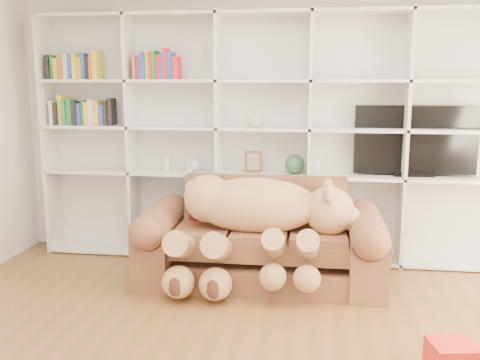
# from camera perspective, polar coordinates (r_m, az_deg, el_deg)

# --- Properties ---
(wall_back) EXTENTS (5.00, 0.02, 2.70)m
(wall_back) POSITION_cam_1_polar(r_m,az_deg,el_deg) (5.36, 2.76, 6.23)
(wall_back) COLOR white
(wall_back) RESTS_ON floor
(bookshelf) EXTENTS (4.43, 0.35, 2.40)m
(bookshelf) POSITION_cam_1_polar(r_m,az_deg,el_deg) (5.25, -0.01, 5.68)
(bookshelf) COLOR silver
(bookshelf) RESTS_ON floor
(sofa) EXTENTS (2.10, 0.91, 0.88)m
(sofa) POSITION_cam_1_polar(r_m,az_deg,el_deg) (4.75, 2.29, -6.83)
(sofa) COLOR brown
(sofa) RESTS_ON floor
(teddy_bear) EXTENTS (1.60, 0.87, 0.93)m
(teddy_bear) POSITION_cam_1_polar(r_m,az_deg,el_deg) (4.51, 1.68, -4.04)
(teddy_bear) COLOR tan
(teddy_bear) RESTS_ON sofa
(throw_pillow) EXTENTS (0.40, 0.28, 0.38)m
(throw_pillow) POSITION_cam_1_polar(r_m,az_deg,el_deg) (4.89, -3.16, -2.77)
(throw_pillow) COLOR #540E1E
(throw_pillow) RESTS_ON sofa
(gift_box) EXTENTS (0.30, 0.29, 0.21)m
(gift_box) POSITION_cam_1_polar(r_m,az_deg,el_deg) (3.62, 21.63, -17.34)
(gift_box) COLOR red
(gift_box) RESTS_ON floor
(tv) EXTENTS (1.12, 0.18, 0.66)m
(tv) POSITION_cam_1_polar(r_m,az_deg,el_deg) (5.29, 18.16, 3.95)
(tv) COLOR black
(tv) RESTS_ON bookshelf
(picture_frame) EXTENTS (0.16, 0.05, 0.20)m
(picture_frame) POSITION_cam_1_polar(r_m,az_deg,el_deg) (5.22, 1.43, 2.00)
(picture_frame) COLOR #51361B
(picture_frame) RESTS_ON bookshelf
(green_vase) EXTENTS (0.19, 0.19, 0.19)m
(green_vase) POSITION_cam_1_polar(r_m,az_deg,el_deg) (5.19, 5.83, 1.70)
(green_vase) COLOR #2B5536
(green_vase) RESTS_ON bookshelf
(figurine_tall) EXTENTS (0.09, 0.09, 0.14)m
(figurine_tall) POSITION_cam_1_polar(r_m,az_deg,el_deg) (5.39, -7.87, 1.75)
(figurine_tall) COLOR beige
(figurine_tall) RESTS_ON bookshelf
(figurine_short) EXTENTS (0.08, 0.08, 0.13)m
(figurine_short) POSITION_cam_1_polar(r_m,az_deg,el_deg) (5.33, -5.36, 1.63)
(figurine_short) COLOR beige
(figurine_short) RESTS_ON bookshelf
(snow_globe) EXTENTS (0.11, 0.11, 0.11)m
(snow_globe) POSITION_cam_1_polar(r_m,az_deg,el_deg) (5.32, -4.75, 1.56)
(snow_globe) COLOR silver
(snow_globe) RESTS_ON bookshelf
(shelf_vase) EXTENTS (0.16, 0.16, 0.17)m
(shelf_vase) POSITION_cam_1_polar(r_m,az_deg,el_deg) (5.17, 1.59, 6.64)
(shelf_vase) COLOR beige
(shelf_vase) RESTS_ON bookshelf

